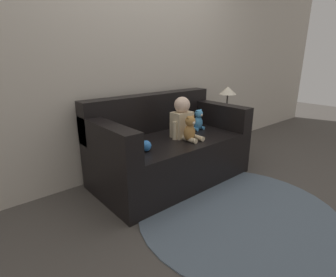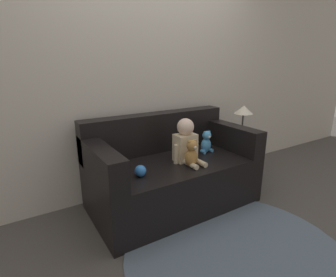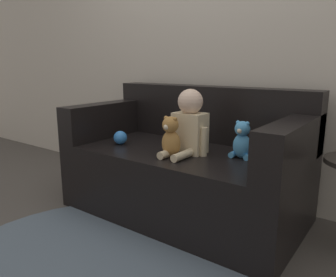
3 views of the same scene
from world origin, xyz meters
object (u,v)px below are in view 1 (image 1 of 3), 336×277
teddy_bear_brown (190,129)px  toy_ball (146,146)px  plush_toy_side (198,120)px  person_baby (183,120)px  couch (168,149)px  side_table (227,105)px

teddy_bear_brown → toy_ball: 0.50m
plush_toy_side → person_baby: bearing=-165.0°
person_baby → plush_toy_side: size_ratio=1.78×
couch → person_baby: person_baby is taller
teddy_bear_brown → side_table: side_table is taller
couch → toy_ball: 0.53m
teddy_bear_brown → plush_toy_side: (0.37, 0.23, -0.02)m
couch → toy_ball: (-0.44, -0.21, 0.19)m
teddy_bear_brown → plush_toy_side: bearing=32.2°
teddy_bear_brown → toy_ball: (-0.49, 0.05, -0.08)m
teddy_bear_brown → plush_toy_side: teddy_bear_brown is taller
teddy_bear_brown → plush_toy_side: size_ratio=1.10×
person_baby → side_table: bearing=11.1°
couch → side_table: size_ratio=1.78×
person_baby → side_table: 0.99m
teddy_bear_brown → toy_ball: size_ratio=2.63×
toy_ball → person_baby: bearing=9.9°
person_baby → toy_ball: bearing=-170.1°
plush_toy_side → side_table: size_ratio=0.26×
teddy_bear_brown → side_table: bearing=18.3°
couch → plush_toy_side: (0.42, -0.03, 0.25)m
toy_ball → couch: bearing=25.8°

